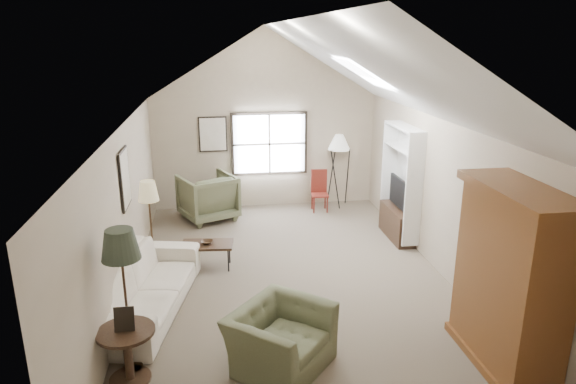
{
  "coord_description": "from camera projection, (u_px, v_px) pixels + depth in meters",
  "views": [
    {
      "loc": [
        -1.14,
        -7.32,
        3.79
      ],
      "look_at": [
        0.0,
        0.4,
        1.4
      ],
      "focal_mm": 32.0,
      "sensor_mm": 36.0,
      "label": 1
    }
  ],
  "objects": [
    {
      "name": "room_shell",
      "position": [
        292.0,
        78.0,
        7.25
      ],
      "size": [
        5.01,
        8.01,
        4.0
      ],
      "color": "brown",
      "rests_on": "ground"
    },
    {
      "name": "window",
      "position": [
        269.0,
        144.0,
        11.53
      ],
      "size": [
        1.72,
        0.08,
        1.42
      ],
      "primitive_type": "cube",
      "color": "black",
      "rests_on": "room_shell"
    },
    {
      "name": "skylight",
      "position": [
        363.0,
        72.0,
        8.28
      ],
      "size": [
        0.8,
        1.2,
        0.52
      ],
      "primitive_type": null,
      "color": "white",
      "rests_on": "room_shell"
    },
    {
      "name": "wall_art",
      "position": [
        173.0,
        154.0,
        9.26
      ],
      "size": [
        1.97,
        3.71,
        0.88
      ],
      "color": "black",
      "rests_on": "room_shell"
    },
    {
      "name": "armoire",
      "position": [
        510.0,
        279.0,
        5.91
      ],
      "size": [
        0.6,
        1.5,
        2.2
      ],
      "primitive_type": "cube",
      "color": "brown",
      "rests_on": "ground"
    },
    {
      "name": "tv_alcove",
      "position": [
        401.0,
        181.0,
        9.7
      ],
      "size": [
        0.32,
        1.3,
        2.1
      ],
      "primitive_type": "cube",
      "color": "white",
      "rests_on": "ground"
    },
    {
      "name": "media_console",
      "position": [
        397.0,
        223.0,
        9.94
      ],
      "size": [
        0.34,
        1.18,
        0.6
      ],
      "primitive_type": "cube",
      "color": "#382316",
      "rests_on": "ground"
    },
    {
      "name": "tv_panel",
      "position": [
        399.0,
        193.0,
        9.76
      ],
      "size": [
        0.05,
        0.9,
        0.55
      ],
      "primitive_type": "cube",
      "color": "black",
      "rests_on": "media_console"
    },
    {
      "name": "sofa",
      "position": [
        145.0,
        286.0,
        7.3
      ],
      "size": [
        1.52,
        2.74,
        0.76
      ],
      "primitive_type": "imported",
      "rotation": [
        0.0,
        0.0,
        1.36
      ],
      "color": "beige",
      "rests_on": "ground"
    },
    {
      "name": "armchair_near",
      "position": [
        280.0,
        339.0,
        6.04
      ],
      "size": [
        1.48,
        1.49,
        0.73
      ],
      "primitive_type": "imported",
      "rotation": [
        0.0,
        0.0,
        0.86
      ],
      "color": "#656D4C",
      "rests_on": "ground"
    },
    {
      "name": "armchair_far",
      "position": [
        208.0,
        197.0,
        10.91
      ],
      "size": [
        1.4,
        1.42,
        0.98
      ],
      "primitive_type": "imported",
      "rotation": [
        0.0,
        0.0,
        3.57
      ],
      "color": "brown",
      "rests_on": "ground"
    },
    {
      "name": "coffee_table",
      "position": [
        208.0,
        256.0,
        8.68
      ],
      "size": [
        0.9,
        0.56,
        0.44
      ],
      "primitive_type": "cube",
      "rotation": [
        0.0,
        0.0,
        -0.1
      ],
      "color": "#382517",
      "rests_on": "ground"
    },
    {
      "name": "bowl",
      "position": [
        207.0,
        242.0,
        8.61
      ],
      "size": [
        0.23,
        0.23,
        0.05
      ],
      "primitive_type": "imported",
      "rotation": [
        0.0,
        0.0,
        -0.1
      ],
      "color": "#322014",
      "rests_on": "coffee_table"
    },
    {
      "name": "side_table",
      "position": [
        128.0,
        355.0,
        5.8
      ],
      "size": [
        0.77,
        0.77,
        0.65
      ],
      "primitive_type": "cylinder",
      "rotation": [
        0.0,
        0.0,
        -0.21
      ],
      "color": "#3B2B18",
      "rests_on": "ground"
    },
    {
      "name": "side_chair",
      "position": [
        320.0,
        191.0,
        11.42
      ],
      "size": [
        0.38,
        0.38,
        0.93
      ],
      "primitive_type": "cube",
      "rotation": [
        0.0,
        0.0,
        -0.05
      ],
      "color": "maroon",
      "rests_on": "ground"
    },
    {
      "name": "tripod_lamp",
      "position": [
        338.0,
        170.0,
        11.67
      ],
      "size": [
        0.55,
        0.55,
        1.7
      ],
      "primitive_type": null,
      "rotation": [
        0.0,
        0.0,
        0.11
      ],
      "color": "silver",
      "rests_on": "ground"
    },
    {
      "name": "dark_lamp",
      "position": [
        126.0,
        301.0,
        5.82
      ],
      "size": [
        0.51,
        0.51,
        1.81
      ],
      "primitive_type": null,
      "rotation": [
        0.0,
        0.0,
        -0.21
      ],
      "color": "black",
      "rests_on": "ground"
    },
    {
      "name": "tan_lamp",
      "position": [
        151.0,
        227.0,
        8.3
      ],
      "size": [
        0.38,
        0.38,
        1.62
      ],
      "primitive_type": null,
      "rotation": [
        0.0,
        0.0,
        -0.21
      ],
      "color": "tan",
      "rests_on": "ground"
    }
  ]
}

